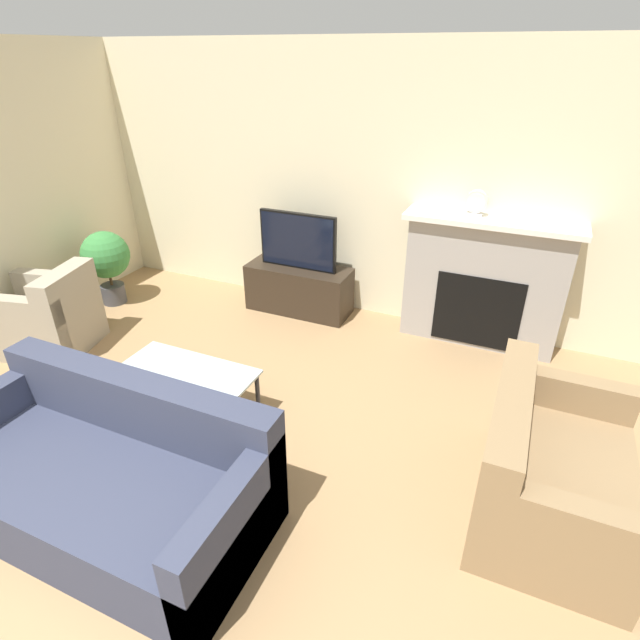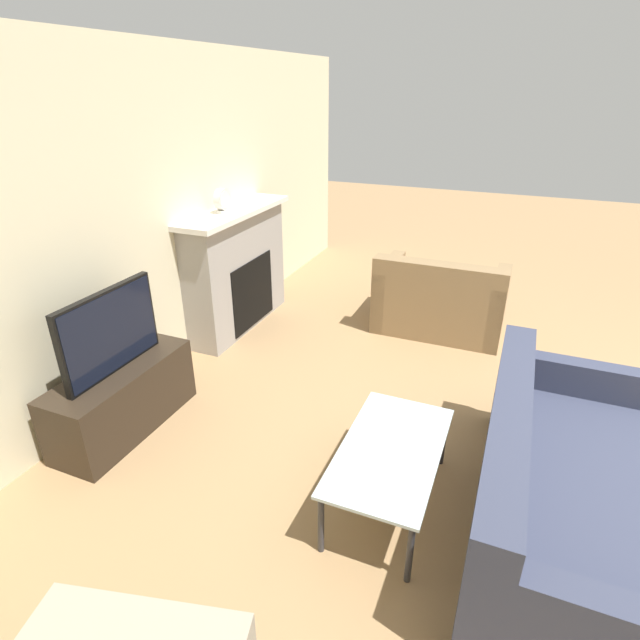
{
  "view_description": "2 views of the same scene",
  "coord_description": "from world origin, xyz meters",
  "px_view_note": "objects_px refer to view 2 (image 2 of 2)",
  "views": [
    {
      "loc": [
        1.78,
        -0.55,
        2.57
      ],
      "look_at": [
        0.35,
        2.69,
        0.65
      ],
      "focal_mm": 28.0,
      "sensor_mm": 36.0,
      "label": 1
    },
    {
      "loc": [
        -2.74,
        1.38,
        2.38
      ],
      "look_at": [
        0.37,
        2.67,
        0.77
      ],
      "focal_mm": 28.0,
      "sensor_mm": 36.0,
      "label": 2
    }
  ],
  "objects_px": {
    "tv": "(110,332)",
    "couch_loveseat": "(440,303)",
    "couch_sectional": "(559,495)",
    "coffee_table": "(390,454)",
    "mantel_clock": "(222,200)"
  },
  "relations": [
    {
      "from": "couch_loveseat",
      "to": "coffee_table",
      "type": "height_order",
      "value": "couch_loveseat"
    },
    {
      "from": "tv",
      "to": "couch_sectional",
      "type": "distance_m",
      "value": 3.02
    },
    {
      "from": "couch_sectional",
      "to": "coffee_table",
      "type": "relative_size",
      "value": 1.89
    },
    {
      "from": "tv",
      "to": "couch_sectional",
      "type": "bearing_deg",
      "value": -86.91
    },
    {
      "from": "tv",
      "to": "mantel_clock",
      "type": "distance_m",
      "value": 1.82
    },
    {
      "from": "couch_loveseat",
      "to": "coffee_table",
      "type": "relative_size",
      "value": 1.21
    },
    {
      "from": "couch_loveseat",
      "to": "mantel_clock",
      "type": "height_order",
      "value": "mantel_clock"
    },
    {
      "from": "couch_sectional",
      "to": "coffee_table",
      "type": "height_order",
      "value": "couch_sectional"
    },
    {
      "from": "couch_sectional",
      "to": "tv",
      "type": "bearing_deg",
      "value": 93.09
    },
    {
      "from": "couch_sectional",
      "to": "couch_loveseat",
      "type": "distance_m",
      "value": 2.68
    },
    {
      "from": "mantel_clock",
      "to": "couch_sectional",
      "type": "bearing_deg",
      "value": -116.72
    },
    {
      "from": "tv",
      "to": "couch_loveseat",
      "type": "xyz_separation_m",
      "value": [
        2.6,
        -1.86,
        -0.52
      ]
    },
    {
      "from": "tv",
      "to": "coffee_table",
      "type": "height_order",
      "value": "tv"
    },
    {
      "from": "tv",
      "to": "couch_loveseat",
      "type": "bearing_deg",
      "value": -35.64
    },
    {
      "from": "couch_loveseat",
      "to": "mantel_clock",
      "type": "relative_size",
      "value": 5.64
    }
  ]
}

